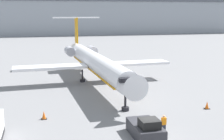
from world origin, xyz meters
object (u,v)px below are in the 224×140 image
traffic_cone_right (207,105)px  airplane_main (95,61)px  pushback_tug (145,129)px  worker_near_tug (164,124)px  traffic_cone_left (44,115)px

traffic_cone_right → airplane_main: bearing=121.6°
pushback_tug → traffic_cone_right: bearing=32.5°
airplane_main → worker_near_tug: airplane_main is taller
pushback_tug → traffic_cone_right: size_ratio=5.25×
airplane_main → worker_near_tug: (2.18, -20.51, -2.30)m
pushback_tug → airplane_main: bearing=91.2°
pushback_tug → traffic_cone_left: bearing=141.4°
pushback_tug → traffic_cone_right: (8.94, 5.69, -0.30)m
worker_near_tug → traffic_cone_left: worker_near_tug is taller
pushback_tug → traffic_cone_right: pushback_tug is taller
traffic_cone_left → traffic_cone_right: (16.97, -0.72, 0.00)m
worker_near_tug → traffic_cone_left: size_ratio=2.06×
traffic_cone_left → traffic_cone_right: 16.99m
worker_near_tug → traffic_cone_right: 8.95m
traffic_cone_left → pushback_tug: bearing=-38.6°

